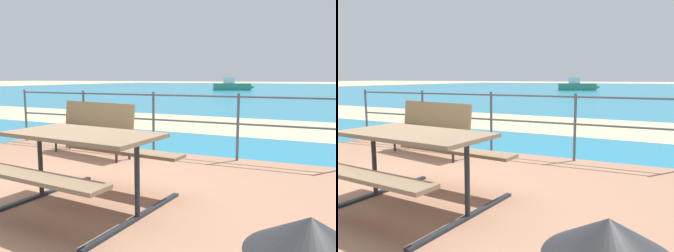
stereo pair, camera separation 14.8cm
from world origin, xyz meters
TOP-DOWN VIEW (x-y plane):
  - ground_plane at (0.00, 0.00)m, footprint 240.00×240.00m
  - patio_paving at (0.00, 0.00)m, footprint 6.40×5.20m
  - sea_water at (0.00, 40.00)m, footprint 90.00×90.00m
  - beach_strip at (0.00, 6.94)m, footprint 54.11×5.84m
  - picnic_table at (0.51, -0.16)m, footprint 1.68×1.66m
  - park_bench at (-0.86, 1.92)m, footprint 1.68×0.73m
  - railing_fence at (0.00, 2.47)m, footprint 5.94×0.04m
  - boat_mid at (-6.34, 34.80)m, footprint 4.46×2.38m

SIDE VIEW (x-z plane):
  - ground_plane at x=0.00m, z-range 0.00..0.00m
  - sea_water at x=0.00m, z-range 0.00..0.01m
  - beach_strip at x=0.00m, z-range 0.00..0.01m
  - patio_paving at x=0.00m, z-range 0.00..0.06m
  - boat_mid at x=-6.34m, z-range -0.21..1.17m
  - park_bench at x=-0.86m, z-range 0.15..1.04m
  - picnic_table at x=0.51m, z-range 0.27..1.03m
  - railing_fence at x=0.00m, z-range 0.20..1.27m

